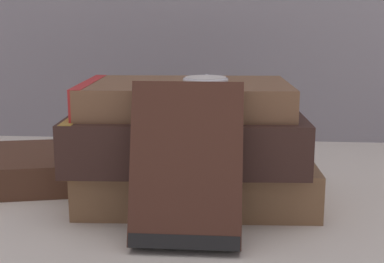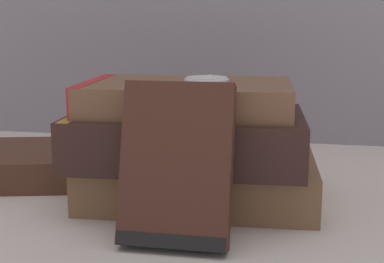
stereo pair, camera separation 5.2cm
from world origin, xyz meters
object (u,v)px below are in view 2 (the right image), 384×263
Objects in this scene: book_flat_bottom at (195,178)px; book_flat_top at (181,97)px; reading_glasses at (179,157)px; pocket_watch at (207,80)px; book_side_left at (0,164)px; book_flat_middle at (186,137)px; book_leaning_front at (177,170)px.

book_flat_bottom is 0.09m from book_flat_top.
pocket_watch is at bearing -68.57° from reading_glasses.
book_flat_top is 0.26m from book_side_left.
book_flat_middle is 4.89× the size of pocket_watch.
reading_glasses is (0.20, 0.13, -0.02)m from book_side_left.
pocket_watch is at bearing 84.36° from book_leaning_front.
book_flat_top reaches higher than reading_glasses.
pocket_watch reaches higher than book_flat_bottom.
pocket_watch reaches higher than reading_glasses.
book_leaning_front is at bearing -90.46° from book_flat_bottom.
book_flat_middle is 0.25m from book_side_left.
book_leaning_front is at bearing -83.71° from book_flat_top.
book_side_left is (-0.24, 0.05, -0.05)m from book_flat_middle.
book_flat_top is 0.12m from book_leaning_front.
book_flat_top is at bearing 99.48° from book_leaning_front.
book_flat_bottom is 2.45× the size of reading_glasses.
reading_glasses is (-0.06, 0.28, -0.06)m from book_leaning_front.
book_flat_top reaches higher than book_flat_bottom.
reading_glasses is (-0.04, 0.18, -0.07)m from book_flat_middle.
pocket_watch is at bearing -6.36° from book_flat_top.
book_flat_top is at bearing -137.40° from book_flat_bottom.
book_flat_middle is at bearing -25.15° from book_side_left.
book_side_left is at bearing 166.16° from book_flat_top.
book_side_left is 1.84× the size of book_leaning_front.
book_flat_bottom is at bearing -71.49° from reading_glasses.
reading_glasses is at bearing 100.81° from book_flat_middle.
book_flat_bottom is 0.11m from pocket_watch.
book_flat_top is 0.03m from pocket_watch.
book_side_left is (-0.25, 0.03, -0.01)m from book_flat_bottom.
book_side_left is 2.54× the size of reading_glasses.
book_side_left reaches higher than reading_glasses.
book_flat_middle is (-0.01, -0.02, 0.05)m from book_flat_bottom.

